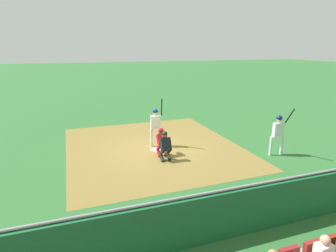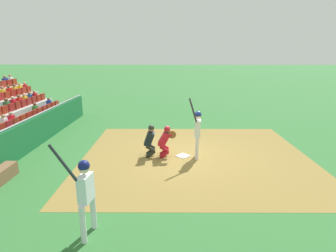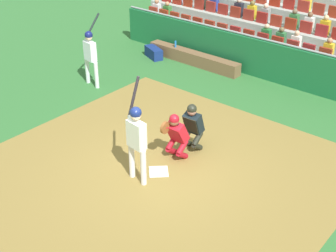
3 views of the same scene
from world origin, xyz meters
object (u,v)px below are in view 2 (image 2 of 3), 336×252
home_plate_umpire (150,139)px  home_plate_marker (183,156)px  batter_at_plate (197,129)px  catcher_crouching (165,140)px  on_deck_batter (85,190)px

home_plate_umpire → home_plate_marker: bearing=91.4°
batter_at_plate → catcher_crouching: size_ratio=1.89×
home_plate_marker → home_plate_umpire: size_ratio=0.34×
home_plate_umpire → catcher_crouching: bearing=85.9°
catcher_crouching → home_plate_umpire: size_ratio=0.97×
home_plate_umpire → batter_at_plate: bearing=86.0°
home_plate_marker → on_deck_batter: (4.91, -2.29, 1.11)m
batter_at_plate → home_plate_umpire: bearing=-94.0°
catcher_crouching → home_plate_marker: bearing=96.0°
batter_at_plate → catcher_crouching: batter_at_plate is taller
batter_at_plate → home_plate_umpire: batter_at_plate is taller
home_plate_marker → home_plate_umpire: 1.47m
catcher_crouching → on_deck_batter: (4.83, -1.59, 0.42)m
home_plate_marker → batter_at_plate: 1.28m
home_plate_marker → home_plate_umpire: (0.03, -1.29, 0.69)m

